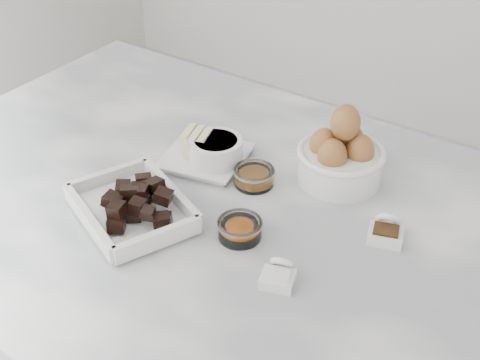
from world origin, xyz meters
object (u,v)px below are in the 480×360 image
salt_spoon (279,275)px  honey_bowl (254,176)px  butter_plate (204,152)px  zest_bowl (240,228)px  egg_bowl (341,156)px  chocolate_dish (131,205)px  vanilla_spoon (386,231)px  sugar_ramekin (216,152)px

salt_spoon → honey_bowl: bearing=131.7°
butter_plate → zest_bowl: butter_plate is taller
egg_bowl → chocolate_dish: bearing=-128.4°
egg_bowl → salt_spoon: (0.05, -0.27, -0.03)m
zest_bowl → salt_spoon: salt_spoon is taller
vanilla_spoon → zest_bowl: bearing=-146.2°
vanilla_spoon → salt_spoon: bearing=-115.8°
salt_spoon → vanilla_spoon: bearing=64.2°
zest_bowl → egg_bowl: bearing=76.9°
egg_bowl → honey_bowl: bearing=-139.7°
salt_spoon → butter_plate: bearing=145.2°
sugar_ramekin → vanilla_spoon: sugar_ramekin is taller
sugar_ramekin → vanilla_spoon: 0.33m
sugar_ramekin → vanilla_spoon: size_ratio=1.26×
egg_bowl → zest_bowl: egg_bowl is taller
butter_plate → egg_bowl: egg_bowl is taller
egg_bowl → honey_bowl: egg_bowl is taller
salt_spoon → egg_bowl: bearing=99.9°
zest_bowl → vanilla_spoon: size_ratio=0.96×
honey_bowl → egg_bowl: bearing=40.3°
honey_bowl → vanilla_spoon: (0.24, -0.01, -0.00)m
sugar_ramekin → salt_spoon: 0.31m
sugar_ramekin → honey_bowl: sugar_ramekin is taller
butter_plate → egg_bowl: 0.24m
vanilla_spoon → butter_plate: bearing=177.5°
chocolate_dish → zest_bowl: 0.18m
butter_plate → zest_bowl: (0.17, -0.14, -0.00)m
sugar_ramekin → egg_bowl: egg_bowl is taller
sugar_ramekin → vanilla_spoon: bearing=-2.2°
butter_plate → zest_bowl: 0.22m
vanilla_spoon → honey_bowl: bearing=178.7°
sugar_ramekin → honey_bowl: (0.08, -0.01, -0.01)m
chocolate_dish → honey_bowl: chocolate_dish is taller
egg_bowl → sugar_ramekin: bearing=-155.8°
chocolate_dish → vanilla_spoon: 0.40m
sugar_ramekin → honey_bowl: bearing=-4.6°
honey_bowl → zest_bowl: bearing=-65.2°
butter_plate → vanilla_spoon: butter_plate is taller
butter_plate → egg_bowl: size_ratio=1.10×
butter_plate → egg_bowl: bearing=20.7°
egg_bowl → honey_bowl: (-0.11, -0.09, -0.03)m
chocolate_dish → egg_bowl: bearing=51.6°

